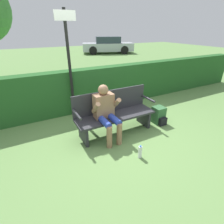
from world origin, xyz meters
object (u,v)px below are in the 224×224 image
at_px(park_bench, 114,113).
at_px(signpost, 69,61).
at_px(backpack, 159,116).
at_px(parked_car, 108,45).
at_px(person_seated, 106,110).
at_px(water_bottle, 140,152).

distance_m(park_bench, signpost, 1.63).
relative_size(backpack, signpost, 0.17).
relative_size(signpost, parked_car, 0.53).
bearing_deg(signpost, person_seated, -76.91).
xyz_separation_m(signpost, parked_car, (6.48, 10.83, -0.76)).
xyz_separation_m(person_seated, backpack, (1.42, -0.05, -0.43)).
distance_m(water_bottle, signpost, 2.62).
bearing_deg(backpack, parked_car, 68.67).
bearing_deg(signpost, park_bench, -63.99).
relative_size(person_seated, backpack, 2.73).
relative_size(park_bench, backpack, 4.23).
bearing_deg(park_bench, backpack, -9.51).
xyz_separation_m(park_bench, person_seated, (-0.27, -0.14, 0.17)).
bearing_deg(park_bench, signpost, 116.01).
relative_size(park_bench, person_seated, 1.55).
relative_size(park_bench, parked_car, 0.37).
distance_m(backpack, parked_car, 13.10).
height_order(backpack, signpost, signpost).
xyz_separation_m(backpack, parked_car, (4.76, 12.20, 0.48)).
height_order(park_bench, water_bottle, park_bench).
bearing_deg(backpack, park_bench, 170.49).
bearing_deg(signpost, water_bottle, -76.16).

